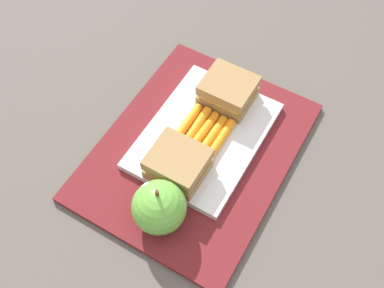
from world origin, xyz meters
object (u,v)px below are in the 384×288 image
at_px(sandwich_half_right, 178,164).
at_px(carrot_sticks_bundle, 204,131).
at_px(food_tray, 204,135).
at_px(apple, 159,207).
at_px(sandwich_half_left, 228,91).

height_order(sandwich_half_right, carrot_sticks_bundle, sandwich_half_right).
relative_size(food_tray, sandwich_half_right, 2.88).
relative_size(food_tray, apple, 2.63).
bearing_deg(food_tray, sandwich_half_right, 0.00).
xyz_separation_m(sandwich_half_left, carrot_sticks_bundle, (0.08, -0.00, -0.02)).
distance_m(food_tray, apple, 0.16).
bearing_deg(sandwich_half_left, sandwich_half_right, 0.00).
bearing_deg(sandwich_half_left, apple, 3.59).
bearing_deg(sandwich_half_right, sandwich_half_left, 180.00).
xyz_separation_m(sandwich_half_left, sandwich_half_right, (0.16, 0.00, 0.00)).
relative_size(sandwich_half_left, apple, 0.91).
distance_m(sandwich_half_left, sandwich_half_right, 0.16).
distance_m(food_tray, sandwich_half_right, 0.08).
xyz_separation_m(sandwich_half_right, carrot_sticks_bundle, (-0.08, -0.00, -0.02)).
bearing_deg(carrot_sticks_bundle, apple, 5.44).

